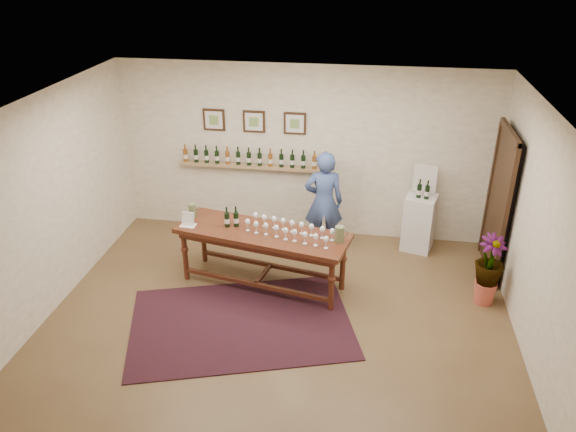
# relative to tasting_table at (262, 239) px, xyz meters

# --- Properties ---
(ground) EXTENTS (6.00, 6.00, 0.00)m
(ground) POSITION_rel_tasting_table_xyz_m (0.36, -0.77, -0.72)
(ground) COLOR brown
(ground) RESTS_ON ground
(room_shell) EXTENTS (6.00, 6.00, 6.00)m
(room_shell) POSITION_rel_tasting_table_xyz_m (2.47, 1.09, 0.40)
(room_shell) COLOR white
(room_shell) RESTS_ON ground
(rug) EXTENTS (3.23, 2.61, 0.01)m
(rug) POSITION_rel_tasting_table_xyz_m (-0.10, -0.96, -0.72)
(rug) COLOR #4A170D
(rug) RESTS_ON ground
(tasting_table) EXTENTS (2.51, 1.25, 0.85)m
(tasting_table) POSITION_rel_tasting_table_xyz_m (0.00, 0.00, 0.00)
(tasting_table) COLOR #401B10
(tasting_table) RESTS_ON ground
(table_glasses) EXTENTS (1.37, 0.66, 0.18)m
(table_glasses) POSITION_rel_tasting_table_xyz_m (0.38, -0.06, 0.22)
(table_glasses) COLOR white
(table_glasses) RESTS_ON tasting_table
(table_bottles) EXTENTS (0.28, 0.21, 0.26)m
(table_bottles) POSITION_rel_tasting_table_xyz_m (-0.45, 0.09, 0.26)
(table_bottles) COLOR black
(table_bottles) RESTS_ON tasting_table
(pitcher_left) EXTENTS (0.14, 0.14, 0.20)m
(pitcher_left) POSITION_rel_tasting_table_xyz_m (-1.08, 0.30, 0.23)
(pitcher_left) COLOR #5D6640
(pitcher_left) RESTS_ON tasting_table
(pitcher_right) EXTENTS (0.18, 0.18, 0.22)m
(pitcher_right) POSITION_rel_tasting_table_xyz_m (1.07, -0.13, 0.24)
(pitcher_right) COLOR #5D6640
(pitcher_right) RESTS_ON tasting_table
(menu_card) EXTENTS (0.22, 0.17, 0.19)m
(menu_card) POSITION_rel_tasting_table_xyz_m (-1.06, 0.03, 0.23)
(menu_card) COLOR silver
(menu_card) RESTS_ON tasting_table
(display_pedestal) EXTENTS (0.55, 0.55, 0.90)m
(display_pedestal) POSITION_rel_tasting_table_xyz_m (2.23, 1.41, -0.27)
(display_pedestal) COLOR silver
(display_pedestal) RESTS_ON ground
(pedestal_bottles) EXTENTS (0.34, 0.17, 0.33)m
(pedestal_bottles) POSITION_rel_tasting_table_xyz_m (2.23, 1.35, 0.34)
(pedestal_bottles) COLOR black
(pedestal_bottles) RESTS_ON display_pedestal
(info_sign) EXTENTS (0.36, 0.11, 0.50)m
(info_sign) POSITION_rel_tasting_table_xyz_m (2.26, 1.53, 0.43)
(info_sign) COLOR silver
(info_sign) RESTS_ON display_pedestal
(potted_plant) EXTENTS (0.61, 0.61, 0.87)m
(potted_plant) POSITION_rel_tasting_table_xyz_m (3.06, 0.01, -0.21)
(potted_plant) COLOR #C15240
(potted_plant) RESTS_ON ground
(person) EXTENTS (0.65, 0.47, 1.65)m
(person) POSITION_rel_tasting_table_xyz_m (0.74, 1.14, 0.10)
(person) COLOR #3C538E
(person) RESTS_ON ground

